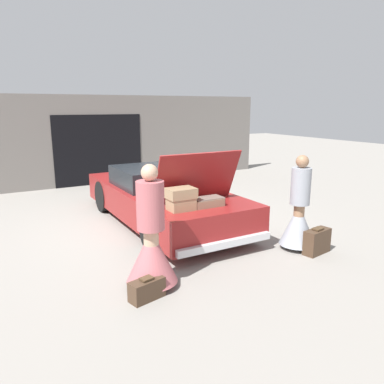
% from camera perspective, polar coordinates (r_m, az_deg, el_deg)
% --- Properties ---
extents(ground_plane, '(40.00, 40.00, 0.00)m').
position_cam_1_polar(ground_plane, '(8.20, -4.50, -4.54)').
color(ground_plane, gray).
extents(garage_wall_back, '(12.00, 0.14, 2.80)m').
position_cam_1_polar(garage_wall_back, '(12.32, -14.13, 7.61)').
color(garage_wall_back, slate).
rests_on(garage_wall_back, ground_plane).
extents(car, '(1.93, 4.80, 1.69)m').
position_cam_1_polar(car, '(8.04, -4.58, -0.78)').
color(car, maroon).
rests_on(car, ground_plane).
extents(person_left, '(0.72, 0.72, 1.73)m').
position_cam_1_polar(person_left, '(5.18, -6.21, -8.05)').
color(person_left, tan).
rests_on(person_left, ground_plane).
extents(person_right, '(0.63, 0.63, 1.66)m').
position_cam_1_polar(person_right, '(6.77, 15.95, -3.57)').
color(person_right, '#997051').
rests_on(person_right, ground_plane).
extents(suitcase_beside_left_person, '(0.51, 0.31, 0.30)m').
position_cam_1_polar(suitcase_beside_left_person, '(5.05, -6.88, -14.49)').
color(suitcase_beside_left_person, '#473323').
rests_on(suitcase_beside_left_person, ground_plane).
extents(suitcase_beside_right_person, '(0.55, 0.30, 0.45)m').
position_cam_1_polar(suitcase_beside_right_person, '(6.77, 18.50, -7.14)').
color(suitcase_beside_right_person, '#473323').
rests_on(suitcase_beside_right_person, ground_plane).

